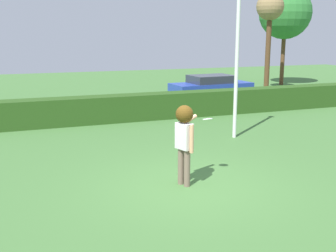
{
  "coord_description": "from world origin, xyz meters",
  "views": [
    {
      "loc": [
        -3.61,
        -8.02,
        3.3
      ],
      "look_at": [
        -0.13,
        1.12,
        1.15
      ],
      "focal_mm": 44.56,
      "sensor_mm": 36.0,
      "label": 1
    }
  ],
  "objects_px": {
    "lamppost": "(238,40)",
    "parked_car_blue": "(211,86)",
    "oak_tree": "(285,13)",
    "person": "(185,133)",
    "bare_elm_tree": "(270,11)",
    "frisbee": "(208,119)"
  },
  "relations": [
    {
      "from": "parked_car_blue",
      "to": "bare_elm_tree",
      "type": "xyz_separation_m",
      "value": [
        4.55,
        1.75,
        3.95
      ]
    },
    {
      "from": "lamppost",
      "to": "parked_car_blue",
      "type": "bearing_deg",
      "value": 68.64
    },
    {
      "from": "frisbee",
      "to": "oak_tree",
      "type": "bearing_deg",
      "value": 49.26
    },
    {
      "from": "person",
      "to": "bare_elm_tree",
      "type": "distance_m",
      "value": 17.24
    },
    {
      "from": "frisbee",
      "to": "bare_elm_tree",
      "type": "xyz_separation_m",
      "value": [
        10.12,
        12.63,
        3.25
      ]
    },
    {
      "from": "frisbee",
      "to": "lamppost",
      "type": "distance_m",
      "value": 4.43
    },
    {
      "from": "lamppost",
      "to": "oak_tree",
      "type": "relative_size",
      "value": 0.89
    },
    {
      "from": "frisbee",
      "to": "oak_tree",
      "type": "height_order",
      "value": "oak_tree"
    },
    {
      "from": "oak_tree",
      "to": "person",
      "type": "bearing_deg",
      "value": -131.67
    },
    {
      "from": "person",
      "to": "parked_car_blue",
      "type": "relative_size",
      "value": 0.42
    },
    {
      "from": "bare_elm_tree",
      "to": "parked_car_blue",
      "type": "bearing_deg",
      "value": -158.99
    },
    {
      "from": "person",
      "to": "parked_car_blue",
      "type": "bearing_deg",
      "value": 60.71
    },
    {
      "from": "oak_tree",
      "to": "lamppost",
      "type": "bearing_deg",
      "value": -131.23
    },
    {
      "from": "person",
      "to": "bare_elm_tree",
      "type": "relative_size",
      "value": 0.32
    },
    {
      "from": "lamppost",
      "to": "person",
      "type": "bearing_deg",
      "value": -133.13
    },
    {
      "from": "bare_elm_tree",
      "to": "frisbee",
      "type": "bearing_deg",
      "value": -128.71
    },
    {
      "from": "frisbee",
      "to": "person",
      "type": "bearing_deg",
      "value": -155.54
    },
    {
      "from": "person",
      "to": "bare_elm_tree",
      "type": "bearing_deg",
      "value": 50.09
    },
    {
      "from": "person",
      "to": "lamppost",
      "type": "height_order",
      "value": "lamppost"
    },
    {
      "from": "person",
      "to": "bare_elm_tree",
      "type": "height_order",
      "value": "bare_elm_tree"
    },
    {
      "from": "frisbee",
      "to": "parked_car_blue",
      "type": "height_order",
      "value": "frisbee"
    },
    {
      "from": "oak_tree",
      "to": "frisbee",
      "type": "bearing_deg",
      "value": -130.74
    }
  ]
}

